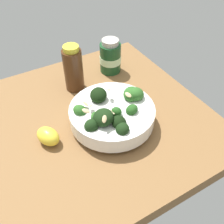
% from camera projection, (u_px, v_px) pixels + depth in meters
% --- Properties ---
extents(ground_plane, '(0.57, 0.57, 0.04)m').
position_uv_depth(ground_plane, '(95.00, 122.00, 0.69)').
color(ground_plane, brown).
extents(bowl_of_broccoli, '(0.21, 0.21, 0.10)m').
position_uv_depth(bowl_of_broccoli, '(112.00, 113.00, 0.63)').
color(bowl_of_broccoli, white).
rests_on(bowl_of_broccoli, ground_plane).
extents(lemon_wedge, '(0.06, 0.07, 0.04)m').
position_uv_depth(lemon_wedge, '(48.00, 136.00, 0.60)').
color(lemon_wedge, yellow).
rests_on(lemon_wedge, ground_plane).
extents(bottle_tall, '(0.07, 0.07, 0.11)m').
position_uv_depth(bottle_tall, '(110.00, 57.00, 0.79)').
color(bottle_tall, '#194723').
rests_on(bottle_tall, ground_plane).
extents(bottle_short, '(0.05, 0.05, 0.14)m').
position_uv_depth(bottle_short, '(73.00, 69.00, 0.72)').
color(bottle_short, '#472814').
rests_on(bottle_short, ground_plane).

